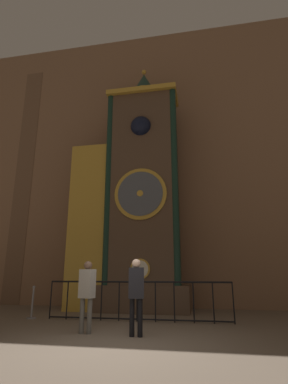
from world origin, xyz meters
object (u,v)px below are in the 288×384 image
visitor_far (136,289)px  stanchion_post (32,308)px  clock_tower (132,199)px  visitor_near (87,289)px

visitor_far → stanchion_post: size_ratio=1.71×
clock_tower → stanchion_post: bearing=-137.4°
clock_tower → stanchion_post: clock_tower is taller
clock_tower → visitor_near: clock_tower is taller
clock_tower → visitor_far: 5.53m
clock_tower → visitor_near: 5.33m
visitor_far → stanchion_post: 4.25m
visitor_near → stanchion_post: (-2.47, 1.93, -0.65)m
visitor_near → stanchion_post: visitor_near is taller
clock_tower → visitor_far: clock_tower is taller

